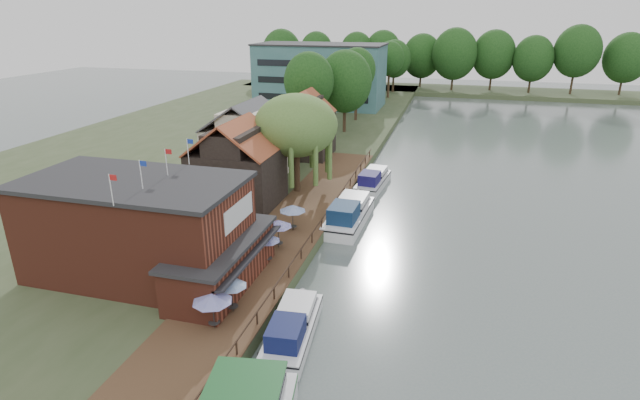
% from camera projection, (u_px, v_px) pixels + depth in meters
% --- Properties ---
extents(ground, '(260.00, 260.00, 0.00)m').
position_uv_depth(ground, '(358.00, 309.00, 34.23)').
color(ground, '#515D5C').
rests_on(ground, ground).
extents(land_bank, '(50.00, 140.00, 1.00)m').
position_uv_depth(land_bank, '(204.00, 147.00, 73.09)').
color(land_bank, '#384728').
rests_on(land_bank, ground).
extents(quay_deck, '(6.00, 50.00, 0.10)m').
position_uv_depth(quay_deck, '(293.00, 226.00, 44.87)').
color(quay_deck, '#47301E').
rests_on(quay_deck, land_bank).
extents(quay_rail, '(0.20, 49.00, 1.00)m').
position_uv_depth(quay_rail, '(323.00, 222.00, 44.49)').
color(quay_rail, black).
rests_on(quay_rail, land_bank).
extents(pub, '(20.00, 11.00, 7.30)m').
position_uv_depth(pub, '(162.00, 230.00, 35.18)').
color(pub, maroon).
rests_on(pub, land_bank).
extents(hotel_block, '(25.40, 12.40, 12.30)m').
position_uv_depth(hotel_block, '(320.00, 75.00, 100.29)').
color(hotel_block, '#38666B').
rests_on(hotel_block, land_bank).
extents(cottage_a, '(8.60, 7.60, 8.50)m').
position_uv_depth(cottage_a, '(237.00, 163.00, 48.74)').
color(cottage_a, black).
rests_on(cottage_a, land_bank).
extents(cottage_b, '(9.60, 8.60, 8.50)m').
position_uv_depth(cottage_b, '(249.00, 138.00, 58.50)').
color(cottage_b, beige).
rests_on(cottage_b, land_bank).
extents(cottage_c, '(7.60, 7.60, 8.50)m').
position_uv_depth(cottage_c, '(304.00, 124.00, 65.61)').
color(cottage_c, black).
rests_on(cottage_c, land_bank).
extents(willow, '(8.60, 8.60, 10.43)m').
position_uv_depth(willow, '(296.00, 144.00, 51.78)').
color(willow, '#476B2D').
rests_on(willow, land_bank).
extents(umbrella_0, '(2.43, 2.43, 2.38)m').
position_uv_depth(umbrella_0, '(213.00, 311.00, 29.91)').
color(umbrella_0, navy).
rests_on(umbrella_0, quay_deck).
extents(umbrella_1, '(1.99, 1.99, 2.38)m').
position_uv_depth(umbrella_1, '(232.00, 295.00, 31.56)').
color(umbrella_1, navy).
rests_on(umbrella_1, quay_deck).
extents(umbrella_2, '(2.02, 2.02, 2.38)m').
position_uv_depth(umbrella_2, '(267.00, 248.00, 37.78)').
color(umbrella_2, navy).
rests_on(umbrella_2, quay_deck).
extents(umbrella_3, '(2.26, 2.26, 2.38)m').
position_uv_depth(umbrella_3, '(278.00, 234.00, 40.30)').
color(umbrella_3, '#211C9A').
rests_on(umbrella_3, quay_deck).
extents(umbrella_4, '(2.32, 2.32, 2.38)m').
position_uv_depth(umbrella_4, '(293.00, 218.00, 43.43)').
color(umbrella_4, navy).
rests_on(umbrella_4, quay_deck).
extents(cruiser_0, '(3.72, 9.22, 2.14)m').
position_uv_depth(cruiser_0, '(292.00, 323.00, 30.77)').
color(cruiser_0, white).
rests_on(cruiser_0, ground).
extents(cruiser_1, '(3.77, 10.86, 2.64)m').
position_uv_depth(cruiser_1, '(349.00, 211.00, 47.55)').
color(cruiser_1, white).
rests_on(cruiser_1, ground).
extents(cruiser_2, '(3.66, 9.49, 2.23)m').
position_uv_depth(cruiser_2, '(373.00, 178.00, 57.58)').
color(cruiser_2, silver).
rests_on(cruiser_2, ground).
extents(bank_tree_0, '(7.36, 7.36, 12.81)m').
position_uv_depth(bank_tree_0, '(309.00, 96.00, 73.63)').
color(bank_tree_0, '#143811').
rests_on(bank_tree_0, land_bank).
extents(bank_tree_1, '(8.39, 8.39, 12.75)m').
position_uv_depth(bank_tree_1, '(345.00, 92.00, 78.04)').
color(bank_tree_1, '#143811').
rests_on(bank_tree_1, land_bank).
extents(bank_tree_2, '(6.52, 6.52, 12.48)m').
position_uv_depth(bank_tree_2, '(356.00, 84.00, 86.84)').
color(bank_tree_2, '#143811').
rests_on(bank_tree_2, land_bank).
extents(bank_tree_3, '(6.90, 6.90, 11.57)m').
position_uv_depth(bank_tree_3, '(368.00, 74.00, 105.98)').
color(bank_tree_3, '#143811').
rests_on(bank_tree_3, land_bank).
extents(bank_tree_4, '(6.36, 6.36, 12.25)m').
position_uv_depth(bank_tree_4, '(389.00, 70.00, 109.95)').
color(bank_tree_4, '#143811').
rests_on(bank_tree_4, land_bank).
extents(bank_tree_5, '(7.67, 7.67, 12.09)m').
position_uv_depth(bank_tree_5, '(394.00, 66.00, 118.25)').
color(bank_tree_5, '#143811').
rests_on(bank_tree_5, land_bank).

